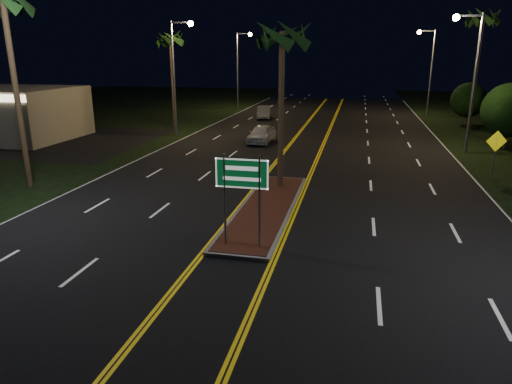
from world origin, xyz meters
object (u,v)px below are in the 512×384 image
(car_far, at_px, (264,111))
(median_island, at_px, (266,208))
(highway_sign, at_px, (242,182))
(streetlight_left_far, at_px, (240,62))
(shrub_mid, at_px, (510,110))
(palm_left_far, at_px, (170,39))
(car_near, at_px, (261,132))
(streetlight_right_mid, at_px, (470,67))
(palm_median, at_px, (282,36))
(streetlight_left_mid, at_px, (178,65))
(warning_sign, at_px, (496,148))
(streetlight_right_far, at_px, (428,63))
(palm_right_far, at_px, (483,19))
(palm_left_near, at_px, (3,4))
(shrub_far, at_px, (468,100))

(car_far, bearing_deg, median_island, -88.03)
(highway_sign, xyz_separation_m, streetlight_left_far, (-10.61, 41.20, 3.25))
(streetlight_left_far, height_order, shrub_mid, streetlight_left_far)
(palm_left_far, bearing_deg, car_near, -30.48)
(streetlight_right_mid, height_order, palm_median, streetlight_right_mid)
(highway_sign, xyz_separation_m, palm_left_far, (-12.80, 25.20, 5.34))
(streetlight_left_far, xyz_separation_m, car_near, (7.13, -21.49, -4.88))
(highway_sign, xyz_separation_m, streetlight_left_mid, (-10.61, 21.20, 3.25))
(warning_sign, bearing_deg, streetlight_right_far, 75.24)
(palm_right_far, bearing_deg, palm_median, -123.28)
(streetlight_right_far, bearing_deg, palm_left_near, -124.21)
(palm_median, distance_m, shrub_mid, 19.97)
(streetlight_left_mid, distance_m, palm_right_far, 24.42)
(car_far, bearing_deg, streetlight_left_mid, -120.01)
(median_island, bearing_deg, warning_sign, 35.00)
(palm_left_far, xyz_separation_m, warning_sign, (23.64, -13.41, -6.00))
(palm_left_far, xyz_separation_m, palm_right_far, (25.60, 2.00, 1.40))
(warning_sign, bearing_deg, palm_left_near, -179.46)
(palm_left_near, height_order, shrub_mid, palm_left_near)
(streetlight_right_mid, bearing_deg, palm_left_far, 165.63)
(shrub_mid, height_order, shrub_far, shrub_mid)
(palm_left_near, bearing_deg, streetlight_left_far, 87.00)
(palm_left_far, bearing_deg, streetlight_left_mid, -61.33)
(streetlight_left_mid, height_order, palm_median, streetlight_left_mid)
(highway_sign, distance_m, car_far, 34.05)
(highway_sign, relative_size, shrub_mid, 0.69)
(streetlight_right_mid, distance_m, car_near, 14.92)
(streetlight_right_mid, relative_size, streetlight_right_far, 1.00)
(palm_right_far, distance_m, car_far, 21.62)
(palm_median, height_order, car_far, palm_median)
(palm_left_far, bearing_deg, palm_median, -53.82)
(streetlight_left_far, bearing_deg, palm_left_near, -93.00)
(car_far, bearing_deg, streetlight_left_far, 110.27)
(palm_left_far, bearing_deg, streetlight_right_mid, -14.37)
(streetlight_right_mid, relative_size, shrub_far, 2.27)
(highway_sign, bearing_deg, streetlight_right_far, 74.85)
(streetlight_right_mid, relative_size, palm_right_far, 0.87)
(streetlight_right_mid, distance_m, shrub_mid, 4.90)
(median_island, distance_m, highway_sign, 4.80)
(palm_left_near, xyz_separation_m, palm_right_far, (25.30, 22.00, 0.46))
(streetlight_left_mid, bearing_deg, palm_left_far, 118.67)
(car_near, relative_size, warning_sign, 1.76)
(shrub_mid, xyz_separation_m, shrub_far, (-0.20, 12.00, -0.39))
(shrub_far, relative_size, car_far, 0.90)
(highway_sign, height_order, palm_left_near, palm_left_near)
(palm_right_far, xyz_separation_m, car_near, (-16.28, -7.49, -8.37))
(median_island, height_order, palm_left_near, palm_left_near)
(car_near, height_order, car_far, car_near)
(shrub_far, bearing_deg, streetlight_right_mid, -102.82)
(streetlight_left_far, relative_size, car_near, 1.93)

